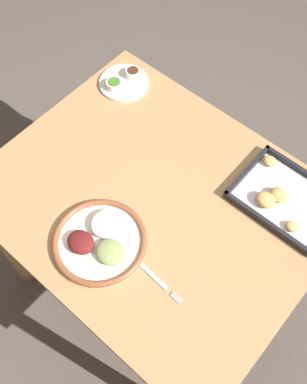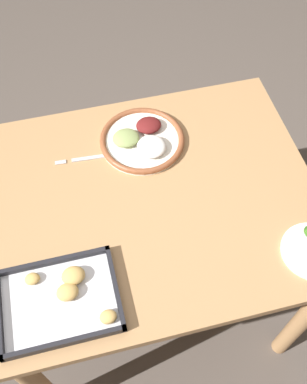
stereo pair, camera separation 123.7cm
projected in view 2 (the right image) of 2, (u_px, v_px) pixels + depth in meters
name	position (u px, v px, depth m)	size (l,w,h in m)	color
ground_plane	(152.00, 291.00, 1.99)	(8.00, 8.00, 0.00)	#564C44
dining_table	(151.00, 220.00, 1.45)	(1.01, 0.82, 0.77)	#AD7F51
dinner_plate	(142.00, 140.00, 1.45)	(0.28, 0.28, 0.05)	white
fork	(92.00, 158.00, 1.42)	(0.21, 0.03, 0.00)	silver
baking_tray	(62.00, 298.00, 1.16)	(0.31, 0.23, 0.04)	black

